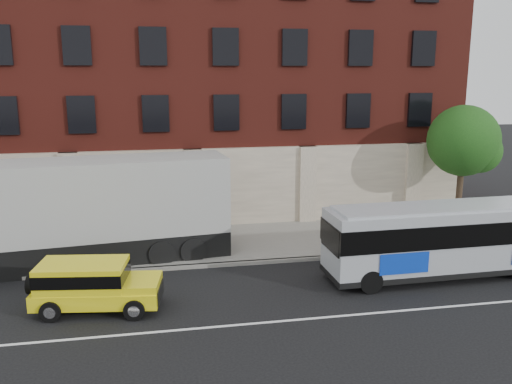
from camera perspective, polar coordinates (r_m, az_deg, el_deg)
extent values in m
plane|color=black|center=(17.59, -3.24, -14.53)|extent=(120.00, 120.00, 0.00)
cube|color=gray|center=(25.87, -5.93, -5.38)|extent=(60.00, 6.00, 0.15)
cube|color=gray|center=(23.04, -5.27, -7.64)|extent=(60.00, 0.25, 0.15)
cube|color=white|center=(18.03, -3.46, -13.80)|extent=(60.00, 0.12, 0.01)
cube|color=maroon|center=(32.61, -7.51, 11.80)|extent=(30.00, 10.00, 15.00)
cube|color=beige|center=(28.08, -6.55, 0.42)|extent=(30.00, 0.35, 4.00)
cube|color=beige|center=(28.20, -18.77, -0.13)|extent=(0.90, 0.55, 4.00)
cube|color=beige|center=(27.98, -6.53, 0.38)|extent=(0.90, 0.55, 4.00)
cube|color=beige|center=(29.04, 5.36, 0.85)|extent=(0.90, 0.55, 4.00)
cube|color=beige|center=(31.23, 15.99, 1.24)|extent=(0.90, 0.55, 4.00)
cube|color=black|center=(28.35, -24.82, 7.24)|extent=(1.30, 0.20, 1.80)
cube|color=black|center=(27.73, -17.73, 7.70)|extent=(1.30, 0.20, 1.80)
cube|color=black|center=(27.54, -10.42, 8.05)|extent=(1.30, 0.20, 1.80)
cube|color=black|center=(27.80, -3.12, 8.28)|extent=(1.30, 0.20, 1.80)
cube|color=black|center=(28.48, 3.95, 8.37)|extent=(1.30, 0.20, 1.80)
cube|color=black|center=(29.57, 10.59, 8.34)|extent=(1.30, 0.20, 1.80)
cube|color=black|center=(31.01, 16.69, 8.21)|extent=(1.30, 0.20, 1.80)
cube|color=black|center=(27.68, -18.18, 14.30)|extent=(1.30, 0.20, 1.80)
cube|color=black|center=(27.49, -10.69, 14.71)|extent=(1.30, 0.20, 1.80)
cube|color=black|center=(27.75, -3.20, 14.88)|extent=(1.30, 0.20, 1.80)
cube|color=black|center=(28.43, 4.05, 14.81)|extent=(1.30, 0.20, 1.80)
cube|color=black|center=(29.52, 10.85, 14.54)|extent=(1.30, 0.20, 1.80)
cube|color=black|center=(30.97, 17.07, 14.12)|extent=(1.30, 0.20, 1.80)
cube|color=black|center=(28.14, -15.69, -0.78)|extent=(2.60, 0.15, 2.80)
cube|color=black|center=(28.25, -3.48, -0.28)|extent=(2.60, 0.15, 2.80)
cube|color=black|center=(29.60, 8.11, 0.20)|extent=(2.60, 0.15, 2.80)
cylinder|color=#372A1B|center=(30.13, 20.39, -0.44)|extent=(0.32, 0.32, 3.00)
sphere|color=#164012|center=(29.66, 20.82, 5.03)|extent=(3.60, 3.60, 3.60)
sphere|color=#164012|center=(29.76, 22.29, 3.96)|extent=(2.20, 2.20, 2.20)
sphere|color=#164012|center=(29.74, 19.37, 4.38)|extent=(2.00, 2.00, 2.00)
cube|color=#A6AAB1|center=(23.04, 20.29, -4.50)|extent=(10.61, 2.40, 2.51)
cube|color=black|center=(23.39, 20.07, -7.23)|extent=(10.65, 2.45, 0.22)
cube|color=#A6AAB1|center=(22.71, 20.54, -1.36)|extent=(10.07, 2.13, 0.11)
cube|color=black|center=(22.93, 20.37, -3.49)|extent=(10.68, 2.47, 0.88)
cube|color=#0C35BD|center=(20.89, 15.23, -7.21)|extent=(1.94, 0.07, 0.79)
cube|color=#0C35BD|center=(25.51, 23.92, -4.27)|extent=(1.94, 0.07, 0.79)
cylinder|color=black|center=(20.72, 11.88, -9.15)|extent=(0.89, 0.28, 0.88)
cylinder|color=black|center=(22.43, 9.83, -7.36)|extent=(0.89, 0.28, 0.88)
cylinder|color=black|center=(25.49, 23.64, -5.81)|extent=(0.89, 0.28, 0.88)
cube|color=yellow|center=(19.66, -16.12, -10.20)|extent=(4.39, 2.33, 0.52)
cube|color=yellow|center=(19.53, -17.63, -8.26)|extent=(3.09, 2.11, 0.87)
cube|color=black|center=(19.51, -17.63, -8.14)|extent=(3.13, 2.15, 0.44)
cube|color=yellow|center=(19.23, -11.97, -9.23)|extent=(1.53, 1.83, 0.26)
cube|color=black|center=(19.26, -9.92, -10.22)|extent=(0.25, 1.39, 0.48)
cylinder|color=black|center=(20.15, -22.41, -8.91)|extent=(0.29, 0.68, 0.66)
cylinder|color=black|center=(18.70, -12.58, -11.93)|extent=(0.72, 0.34, 0.70)
cylinder|color=silver|center=(18.70, -12.58, -11.93)|extent=(0.42, 0.31, 0.38)
cylinder|color=black|center=(20.25, -11.75, -9.94)|extent=(0.72, 0.34, 0.70)
cylinder|color=silver|center=(20.25, -11.75, -9.94)|extent=(0.42, 0.31, 0.38)
cylinder|color=black|center=(19.36, -20.64, -11.60)|extent=(0.72, 0.34, 0.70)
cylinder|color=silver|center=(19.36, -20.64, -11.60)|extent=(0.42, 0.31, 0.38)
cylinder|color=black|center=(20.85, -19.20, -9.72)|extent=(0.72, 0.34, 0.70)
cylinder|color=silver|center=(20.85, -19.20, -9.72)|extent=(0.42, 0.31, 0.38)
cube|color=black|center=(24.35, -18.81, -5.83)|extent=(13.48, 4.11, 1.22)
cube|color=#B4B5B1|center=(23.78, -19.18, -0.76)|extent=(13.49, 4.15, 3.21)
cylinder|color=black|center=(23.30, -9.82, -6.30)|extent=(1.13, 0.43, 1.11)
cylinder|color=black|center=(25.70, -10.58, -4.53)|extent=(1.13, 0.43, 1.11)
cylinder|color=black|center=(23.48, -6.60, -6.04)|extent=(1.13, 0.43, 1.11)
cylinder|color=black|center=(25.87, -7.65, -4.32)|extent=(1.13, 0.43, 1.11)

